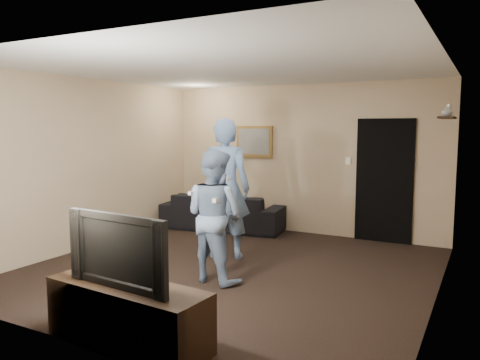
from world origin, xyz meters
The scene contains 19 objects.
ground centered at (0.00, 0.00, 0.00)m, with size 5.00×5.00×0.00m, color black.
ceiling centered at (0.00, 0.00, 2.60)m, with size 5.00×5.00×0.04m, color silver.
wall_back centered at (0.00, 2.50, 1.30)m, with size 5.00×0.04×2.60m, color tan.
wall_front centered at (0.00, -2.50, 1.30)m, with size 5.00×0.04×2.60m, color tan.
wall_left centered at (-2.50, 0.00, 1.30)m, with size 0.04×5.00×2.60m, color tan.
wall_right centered at (2.50, 0.00, 1.30)m, with size 0.04×5.00×2.60m, color tan.
sofa centered at (-1.32, 2.07, 0.33)m, with size 2.23×0.87×0.65m, color black.
throw_pillow centered at (-1.57, 2.07, 0.48)m, with size 0.39×0.12×0.39m, color #194D3D.
painting_frame centered at (-0.90, 2.48, 1.60)m, with size 0.72×0.05×0.57m, color olive.
painting_canvas centered at (-0.90, 2.45, 1.60)m, with size 0.62×0.01×0.47m, color slate.
doorway centered at (1.45, 2.47, 1.00)m, with size 0.90×0.06×2.00m, color black.
light_switch centered at (0.85, 2.48, 1.30)m, with size 0.08×0.02×0.12m, color silver.
wall_shelf centered at (2.39, 1.80, 1.99)m, with size 0.20×0.60×0.03m, color black.
shelf_vase centered at (2.39, 1.73, 2.08)m, with size 0.14×0.14×0.15m, color silver.
shelf_figurine centered at (2.39, 2.04, 2.09)m, with size 0.06×0.06×0.18m, color silver.
tv_console centered at (0.26, -2.29, 0.25)m, with size 1.53×0.49×0.55m, color black.
television centered at (0.26, -2.29, 0.84)m, with size 1.10×0.14×0.63m, color black.
wii_player_left centered at (-0.36, 0.47, 1.00)m, with size 0.83×0.66×1.99m.
wii_player_right centered at (0.05, -0.50, 0.80)m, with size 0.87×0.73×1.60m.
Camera 1 is at (2.94, -5.23, 1.86)m, focal length 35.00 mm.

